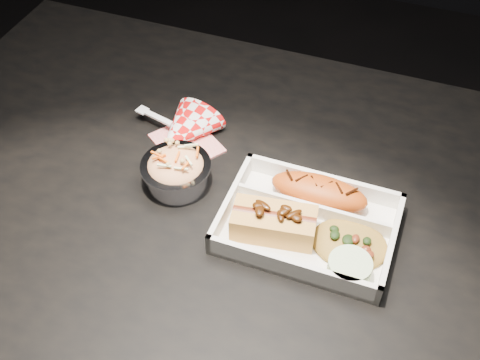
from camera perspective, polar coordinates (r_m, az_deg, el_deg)
name	(u,v)px	position (r m, az deg, el deg)	size (l,w,h in m)	color
dining_table	(233,230)	(1.01, -0.64, -4.81)	(1.20, 0.80, 0.75)	black
food_tray	(308,226)	(0.89, 6.46, -4.36)	(0.25, 0.18, 0.04)	white
fried_pastry	(319,192)	(0.91, 7.50, -1.09)	(0.15, 0.06, 0.04)	#BF4C13
hotdog	(274,221)	(0.86, 3.23, -3.92)	(0.13, 0.08, 0.06)	gold
fried_rice_mound	(351,239)	(0.87, 10.44, -5.50)	(0.11, 0.09, 0.03)	#A87D31
cupcake_liner	(349,269)	(0.84, 10.32, -8.27)	(0.06, 0.06, 0.03)	beige
foil_coleslaw_cup	(176,170)	(0.94, -6.08, 1.00)	(0.11, 0.11, 0.07)	silver
napkin_fork	(183,131)	(1.02, -5.41, 4.60)	(0.18, 0.14, 0.10)	red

